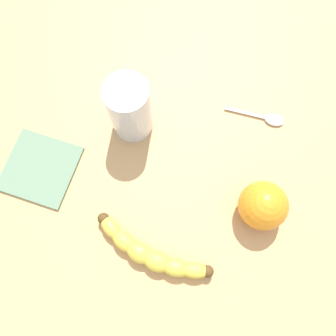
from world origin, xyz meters
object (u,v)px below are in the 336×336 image
at_px(banana, 150,253).
at_px(orange_fruit, 263,205).
at_px(teaspoon, 271,119).
at_px(smoothie_glass, 130,110).

height_order(banana, orange_fruit, orange_fruit).
distance_m(orange_fruit, teaspoon, 0.18).
xyz_separation_m(smoothie_glass, teaspoon, (-0.01, 0.26, -0.05)).
xyz_separation_m(smoothie_glass, orange_fruit, (0.16, 0.22, -0.02)).
xyz_separation_m(banana, smoothie_glass, (-0.23, -0.03, 0.04)).
distance_m(smoothie_glass, teaspoon, 0.26).
xyz_separation_m(banana, orange_fruit, (-0.07, 0.18, 0.02)).
relative_size(smoothie_glass, orange_fruit, 1.54).
distance_m(banana, smoothie_glass, 0.24).
distance_m(banana, orange_fruit, 0.20).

